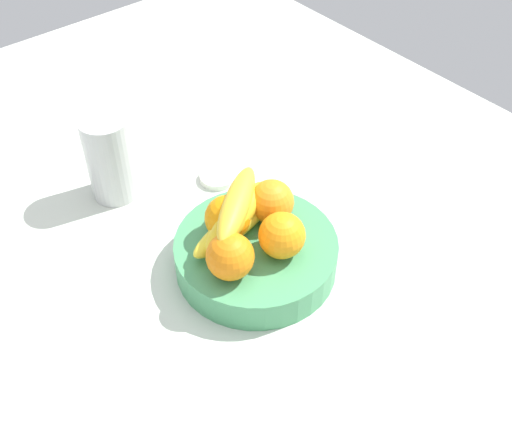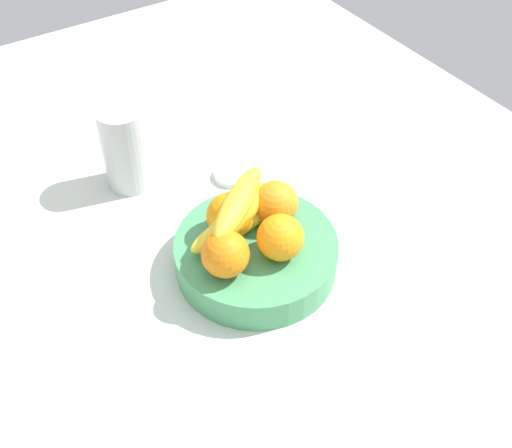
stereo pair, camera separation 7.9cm
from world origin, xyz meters
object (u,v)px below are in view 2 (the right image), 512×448
object	(u,v)px
orange_front_right	(276,203)
jar_lid	(232,175)
orange_front_left	(280,238)
banana_bunch	(237,214)
orange_back_left	(225,254)
thermos_tumbler	(126,148)
fruit_bowl	(256,254)
orange_center	(227,217)

from	to	relation	value
orange_front_right	jar_lid	world-z (taller)	orange_front_right
orange_front_left	banana_bunch	bearing A→B (deg)	22.82
orange_back_left	thermos_tumbler	world-z (taller)	thermos_tumbler
orange_back_left	thermos_tumbler	distance (cm)	31.94
thermos_tumbler	jar_lid	xyz separation A→B (cm)	(-8.77, -16.07, -7.27)
orange_back_left	orange_front_left	bearing A→B (deg)	-100.40
thermos_tumbler	orange_front_left	bearing A→B (deg)	-163.89
jar_lid	thermos_tumbler	bearing A→B (deg)	61.38
fruit_bowl	jar_lid	bearing A→B (deg)	-21.37
orange_center	jar_lid	size ratio (longest dim) A/B	1.07
fruit_bowl	banana_bunch	distance (cm)	7.71
orange_front_left	banana_bunch	xyz separation A→B (cm)	(7.13, 3.00, 0.66)
fruit_bowl	orange_front_right	distance (cm)	8.61
orange_front_left	jar_lid	world-z (taller)	orange_front_left
fruit_bowl	thermos_tumbler	size ratio (longest dim) A/B	1.63
orange_back_left	banana_bunch	size ratio (longest dim) A/B	0.40
orange_front_left	orange_center	xyz separation A→B (cm)	(8.05, 4.33, 0.00)
orange_back_left	jar_lid	xyz separation A→B (cm)	(23.13, -14.89, -8.37)
orange_front_left	orange_back_left	xyz separation A→B (cm)	(1.56, 8.48, 0.00)
orange_front_left	banana_bunch	size ratio (longest dim) A/B	0.40
fruit_bowl	orange_center	bearing A→B (deg)	32.39
orange_front_left	thermos_tumbler	distance (cm)	34.84
fruit_bowl	orange_back_left	distance (cm)	9.50
fruit_bowl	orange_back_left	bearing A→B (deg)	109.29
orange_front_right	banana_bunch	world-z (taller)	banana_bunch
jar_lid	orange_front_right	bearing A→B (deg)	171.22
fruit_bowl	orange_center	xyz separation A→B (cm)	(4.12, 2.62, 6.24)
fruit_bowl	banana_bunch	size ratio (longest dim) A/B	1.43
orange_back_left	thermos_tumbler	bearing A→B (deg)	2.12
orange_front_left	banana_bunch	distance (cm)	7.76
orange_front_left	orange_center	world-z (taller)	same
orange_center	banana_bunch	world-z (taller)	banana_bunch
orange_front_right	thermos_tumbler	distance (cm)	30.01
orange_center	orange_back_left	world-z (taller)	same
jar_lid	orange_back_left	bearing A→B (deg)	147.23
orange_front_right	orange_center	distance (cm)	8.08
fruit_bowl	thermos_tumbler	xyz separation A→B (cm)	(29.53, 7.95, 5.13)
fruit_bowl	orange_center	distance (cm)	7.92
orange_front_right	fruit_bowl	bearing A→B (deg)	116.31
orange_back_left	orange_center	bearing A→B (deg)	-32.58
fruit_bowl	banana_bunch	world-z (taller)	banana_bunch
orange_center	thermos_tumbler	world-z (taller)	thermos_tumbler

